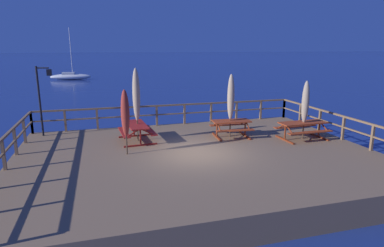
# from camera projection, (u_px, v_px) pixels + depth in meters

# --- Properties ---
(ground_plane) EXTENTS (600.00, 600.00, 0.00)m
(ground_plane) POSITION_uv_depth(u_px,v_px,m) (197.00, 174.00, 12.92)
(ground_plane) COLOR navy
(wooden_deck) EXTENTS (13.78, 10.07, 0.89)m
(wooden_deck) POSITION_uv_depth(u_px,v_px,m) (197.00, 163.00, 12.82)
(wooden_deck) COLOR #846647
(wooden_deck) RESTS_ON ground
(railing_waterside_far) EXTENTS (13.58, 0.10, 1.09)m
(railing_waterside_far) POSITION_uv_depth(u_px,v_px,m) (171.00, 111.00, 17.13)
(railing_waterside_far) COLOR brown
(railing_waterside_far) RESTS_ON wooden_deck
(railing_side_left) EXTENTS (0.10, 9.87, 1.09)m
(railing_side_left) POSITION_uv_depth(u_px,v_px,m) (3.00, 149.00, 10.77)
(railing_side_left) COLOR brown
(railing_side_left) RESTS_ON wooden_deck
(railing_side_right) EXTENTS (0.10, 9.87, 1.09)m
(railing_side_right) POSITION_uv_depth(u_px,v_px,m) (344.00, 124.00, 14.33)
(railing_side_right) COLOR brown
(railing_side_right) RESTS_ON wooden_deck
(picnic_table_mid_centre) EXTENTS (1.53, 2.02, 0.78)m
(picnic_table_mid_centre) POSITION_uv_depth(u_px,v_px,m) (137.00, 129.00, 14.17)
(picnic_table_mid_centre) COLOR maroon
(picnic_table_mid_centre) RESTS_ON wooden_deck
(picnic_table_front_right) EXTENTS (2.16, 1.45, 0.78)m
(picnic_table_front_right) POSITION_uv_depth(u_px,v_px,m) (303.00, 127.00, 14.52)
(picnic_table_front_right) COLOR #993819
(picnic_table_front_right) RESTS_ON wooden_deck
(picnic_table_mid_right) EXTENTS (1.81, 1.52, 0.78)m
(picnic_table_mid_right) POSITION_uv_depth(u_px,v_px,m) (231.00, 125.00, 14.85)
(picnic_table_mid_right) COLOR #993819
(picnic_table_mid_right) RESTS_ON wooden_deck
(patio_umbrella_tall_mid_right) EXTENTS (0.32, 0.32, 3.18)m
(patio_umbrella_tall_mid_right) POSITION_uv_depth(u_px,v_px,m) (136.00, 95.00, 13.87)
(patio_umbrella_tall_mid_right) COLOR #4C3828
(patio_umbrella_tall_mid_right) RESTS_ON wooden_deck
(patio_umbrella_tall_back_left) EXTENTS (0.32, 0.32, 2.61)m
(patio_umbrella_tall_back_left) POSITION_uv_depth(u_px,v_px,m) (305.00, 102.00, 14.26)
(patio_umbrella_tall_back_left) COLOR #4C3828
(patio_umbrella_tall_back_left) RESTS_ON wooden_deck
(patio_umbrella_short_mid) EXTENTS (0.32, 0.32, 2.87)m
(patio_umbrella_short_mid) POSITION_uv_depth(u_px,v_px,m) (231.00, 97.00, 14.59)
(patio_umbrella_short_mid) COLOR #4C3828
(patio_umbrella_short_mid) RESTS_ON wooden_deck
(patio_umbrella_tall_mid_left) EXTENTS (0.32, 0.32, 2.51)m
(patio_umbrella_tall_mid_left) POSITION_uv_depth(u_px,v_px,m) (125.00, 114.00, 12.17)
(patio_umbrella_tall_mid_left) COLOR #4C3828
(patio_umbrella_tall_mid_left) RESTS_ON wooden_deck
(lamp_post_hooked) EXTENTS (0.68, 0.27, 3.20)m
(lamp_post_hooked) POSITION_uv_depth(u_px,v_px,m) (43.00, 91.00, 14.67)
(lamp_post_hooked) COLOR black
(lamp_post_hooked) RESTS_ON wooden_deck
(sailboat_distant) EXTENTS (6.09, 2.03, 7.72)m
(sailboat_distant) POSITION_uv_depth(u_px,v_px,m) (71.00, 76.00, 49.81)
(sailboat_distant) COLOR white
(sailboat_distant) RESTS_ON ground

